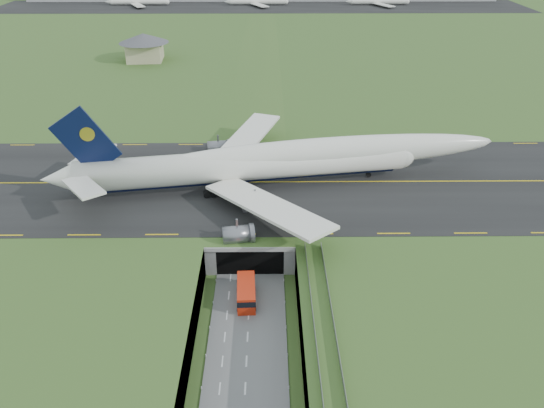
{
  "coord_description": "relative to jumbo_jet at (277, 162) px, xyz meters",
  "views": [
    {
      "loc": [
        3.21,
        -69.04,
        57.5
      ],
      "look_at": [
        3.99,
        20.0,
        7.94
      ],
      "focal_mm": 35.0,
      "sensor_mm": 36.0,
      "label": 1
    }
  ],
  "objects": [
    {
      "name": "jumbo_jet",
      "position": [
        0.0,
        0.0,
        0.0
      ],
      "size": [
        95.33,
        60.62,
        20.32
      ],
      "rotation": [
        0.0,
        0.0,
        0.16
      ],
      "color": "white",
      "rests_on": "ground"
    },
    {
      "name": "guideway",
      "position": [
        5.85,
        -51.01,
        -6.15
      ],
      "size": [
        3.0,
        53.0,
        7.05
      ],
      "color": "#A8A8A3",
      "rests_on": "ground"
    },
    {
      "name": "shuttle_tram",
      "position": [
        -5.62,
        -31.1,
        -9.69
      ],
      "size": [
        3.38,
        8.13,
        3.25
      ],
      "rotation": [
        0.0,
        0.0,
        0.04
      ],
      "color": "red",
      "rests_on": "ground"
    },
    {
      "name": "tunnel_portal",
      "position": [
        -5.15,
        -15.18,
        -8.13
      ],
      "size": [
        17.0,
        22.3,
        6.0
      ],
      "color": "gray",
      "rests_on": "ground"
    },
    {
      "name": "trench_road",
      "position": [
        -5.15,
        -39.4,
        -11.37
      ],
      "size": [
        12.0,
        75.0,
        0.2
      ],
      "primitive_type": "cube",
      "color": "slate",
      "rests_on": "ground"
    },
    {
      "name": "ground",
      "position": [
        -5.15,
        -31.9,
        -11.47
      ],
      "size": [
        900.0,
        900.0,
        0.0
      ],
      "primitive_type": "plane",
      "color": "#355823",
      "rests_on": "ground"
    },
    {
      "name": "airfield_deck",
      "position": [
        -5.15,
        -31.9,
        -8.47
      ],
      "size": [
        800.0,
        800.0,
        6.0
      ],
      "primitive_type": "cube",
      "color": "gray",
      "rests_on": "ground"
    },
    {
      "name": "service_building",
      "position": [
        -49.34,
        107.23,
        0.64
      ],
      "size": [
        20.18,
        20.18,
        10.32
      ],
      "rotation": [
        0.0,
        0.0,
        0.07
      ],
      "color": "tan",
      "rests_on": "ground"
    },
    {
      "name": "taxiway",
      "position": [
        -5.15,
        1.1,
        -5.38
      ],
      "size": [
        800.0,
        44.0,
        0.18
      ],
      "primitive_type": "cube",
      "color": "black",
      "rests_on": "airfield_deck"
    }
  ]
}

